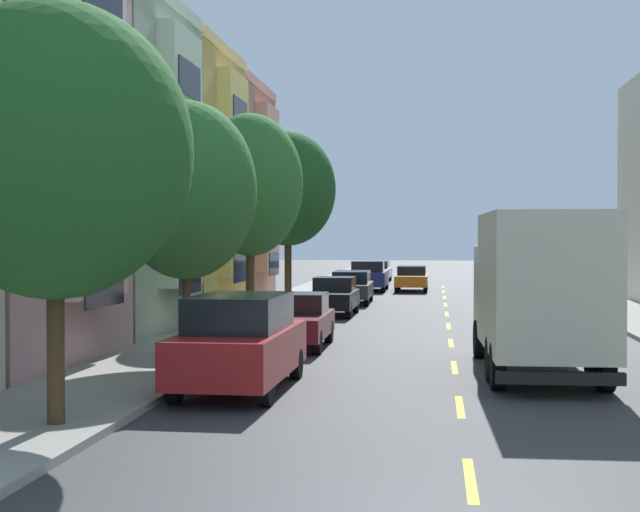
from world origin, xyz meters
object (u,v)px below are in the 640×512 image
at_px(street_tree_third, 250,185).
at_px(parked_sedan_silver, 510,272).
at_px(parked_pickup_navy, 369,276).
at_px(parked_suv_sky, 561,291).
at_px(parked_suv_red, 240,342).
at_px(street_tree_nearest, 55,151).
at_px(street_tree_farthest, 288,189).
at_px(moving_orange_sedan, 412,278).
at_px(parked_wagon_champagne, 528,282).
at_px(delivery_box_truck, 538,286).
at_px(street_tree_second, 186,190).
at_px(parked_sedan_white, 377,271).
at_px(parked_wagon_charcoal, 351,286).
at_px(parked_hatchback_black, 333,296).
at_px(parked_hatchback_burgundy, 297,321).

xyz_separation_m(street_tree_third, parked_sedan_silver, (10.84, 32.30, -4.02)).
height_order(parked_pickup_navy, parked_suv_sky, parked_suv_sky).
bearing_deg(street_tree_third, parked_suv_red, -79.37).
bearing_deg(street_tree_nearest, street_tree_farthest, 90.00).
distance_m(street_tree_third, parked_pickup_navy, 23.38).
bearing_deg(moving_orange_sedan, parked_wagon_champagne, -37.72).
bearing_deg(delivery_box_truck, street_tree_second, 175.86).
distance_m(parked_wagon_champagne, parked_suv_sky, 10.88).
bearing_deg(street_tree_farthest, street_tree_third, -90.00).
height_order(parked_suv_sky, moving_orange_sedan, parked_suv_sky).
relative_size(parked_pickup_navy, moving_orange_sedan, 1.18).
distance_m(parked_sedan_white, parked_wagon_charcoal, 20.22).
bearing_deg(parked_hatchback_black, parked_hatchback_burgundy, -89.21).
xyz_separation_m(parked_hatchback_black, parked_suv_sky, (8.86, 0.82, 0.23)).
distance_m(parked_suv_red, parked_hatchback_burgundy, 7.15).
height_order(street_tree_nearest, parked_suv_sky, street_tree_nearest).
height_order(delivery_box_truck, parked_wagon_charcoal, delivery_box_truck).
height_order(parked_sedan_silver, parked_hatchback_black, parked_hatchback_black).
relative_size(parked_sedan_white, parked_hatchback_black, 1.13).
distance_m(street_tree_second, parked_suv_sky, 18.81).
bearing_deg(street_tree_farthest, parked_hatchback_black, -24.96).
bearing_deg(parked_hatchback_burgundy, parked_pickup_navy, 89.84).
xyz_separation_m(parked_sedan_silver, moving_orange_sedan, (-6.24, -9.29, 0.00)).
bearing_deg(parked_hatchback_burgundy, street_tree_second, -119.12).
xyz_separation_m(street_tree_third, delivery_box_truck, (8.21, -8.16, -2.77)).
relative_size(street_tree_nearest, parked_suv_sky, 1.38).
bearing_deg(parked_wagon_champagne, street_tree_third, -120.07).
height_order(street_tree_farthest, parked_pickup_navy, street_tree_farthest).
distance_m(parked_sedan_white, parked_pickup_navy, 10.42).
relative_size(street_tree_nearest, street_tree_second, 1.07).
bearing_deg(moving_orange_sedan, parked_pickup_navy, -178.34).
height_order(street_tree_nearest, parked_pickup_navy, street_tree_nearest).
bearing_deg(parked_hatchback_burgundy, parked_suv_sky, 52.25).
xyz_separation_m(parked_hatchback_burgundy, moving_orange_sedan, (2.50, 26.80, -0.01)).
xyz_separation_m(street_tree_nearest, parked_wagon_champagne, (10.62, 33.48, -3.65)).
relative_size(delivery_box_truck, parked_suv_red, 1.47).
xyz_separation_m(street_tree_second, parked_hatchback_burgundy, (2.10, 3.78, -3.46)).
bearing_deg(parked_pickup_navy, parked_suv_sky, -60.79).
bearing_deg(parked_sedan_silver, delivery_box_truck, -93.73).
relative_size(street_tree_farthest, parked_hatchback_burgundy, 1.80).
xyz_separation_m(street_tree_second, parked_sedan_white, (1.95, 40.92, -3.47)).
xyz_separation_m(delivery_box_truck, parked_sedan_white, (-6.26, 41.51, -1.25)).
relative_size(street_tree_farthest, parked_pickup_navy, 1.36).
distance_m(street_tree_third, street_tree_farthest, 7.57).
relative_size(street_tree_second, street_tree_third, 0.90).
bearing_deg(parked_sedan_silver, street_tree_third, -108.56).
relative_size(parked_wagon_champagne, parked_hatchback_burgundy, 1.18).
xyz_separation_m(parked_sedan_white, parked_hatchback_black, (0.01, -26.70, 0.01)).
xyz_separation_m(parked_suv_red, parked_wagon_charcoal, (0.02, 24.06, -0.18)).
bearing_deg(moving_orange_sedan, parked_sedan_silver, 56.10).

